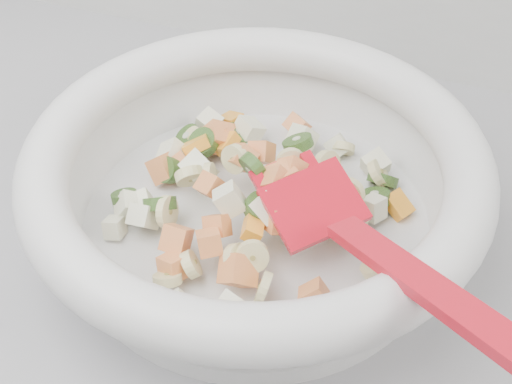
% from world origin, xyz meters
% --- Properties ---
extents(mixing_bowl, '(0.45, 0.39, 0.15)m').
position_xyz_m(mixing_bowl, '(-0.09, 1.44, 0.96)').
color(mixing_bowl, silver).
rests_on(mixing_bowl, counter).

